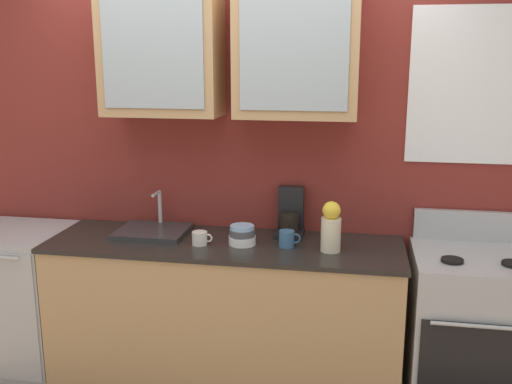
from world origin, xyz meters
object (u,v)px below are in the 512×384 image
bowl_stack (242,235)px  vase (331,227)px  cup_near_sink (200,238)px  cup_near_bowls (287,239)px  sink_faucet (153,230)px  stove_range (471,331)px  coffee_maker (290,217)px  dishwasher (18,297)px

bowl_stack → vase: (0.51, -0.03, 0.08)m
cup_near_sink → cup_near_bowls: cup_near_bowls is taller
sink_faucet → cup_near_bowls: 0.85m
stove_range → cup_near_sink: (-1.54, -0.07, 0.48)m
vase → sink_faucet: bearing=172.9°
sink_faucet → coffee_maker: size_ratio=1.44×
cup_near_sink → coffee_maker: coffee_maker is taller
sink_faucet → dishwasher: size_ratio=0.47×
stove_range → vase: (-0.80, -0.05, 0.58)m
stove_range → bowl_stack: 1.40m
sink_faucet → coffee_maker: (0.83, 0.14, 0.09)m
cup_near_bowls → dishwasher: size_ratio=0.14×
sink_faucet → coffee_maker: bearing=9.4°
bowl_stack → cup_near_sink: (-0.24, -0.05, -0.02)m
cup_near_bowls → coffee_maker: 0.25m
bowl_stack → cup_near_sink: size_ratio=1.31×
stove_range → dishwasher: (-2.78, -0.00, -0.01)m
vase → cup_near_sink: 0.75m
stove_range → cup_near_bowls: size_ratio=8.67×
vase → coffee_maker: (-0.26, 0.27, -0.03)m
vase → bowl_stack: bearing=176.5°
sink_faucet → vase: 1.10m
cup_near_sink → coffee_maker: (0.49, 0.29, 0.07)m
cup_near_bowls → bowl_stack: bearing=-179.8°
cup_near_bowls → coffee_maker: coffee_maker is taller
stove_range → vase: bearing=-176.6°
sink_faucet → cup_near_bowls: bearing=-7.0°
dishwasher → bowl_stack: bearing=-0.5°
stove_range → dishwasher: bearing=-179.9°
bowl_stack → sink_faucet: bearing=169.8°
bowl_stack → coffee_maker: coffee_maker is taller
bowl_stack → cup_near_bowls: 0.26m
dishwasher → sink_faucet: bearing=5.9°
cup_near_sink → cup_near_bowls: (0.50, 0.05, 0.01)m
cup_near_bowls → vase: bearing=-7.4°
sink_faucet → bowl_stack: (0.58, -0.10, 0.04)m
stove_range → vase: size_ratio=3.77×
stove_range → coffee_maker: bearing=168.0°
coffee_maker → vase: bearing=-46.4°
sink_faucet → cup_near_bowls: sink_faucet is taller
cup_near_sink → bowl_stack: bearing=12.1°
cup_near_sink → stove_range: bearing=2.5°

